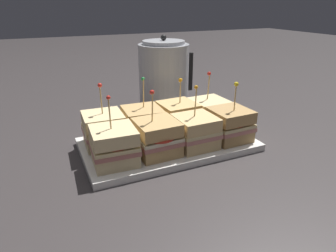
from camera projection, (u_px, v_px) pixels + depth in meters
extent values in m
plane|color=#383333|center=(168.00, 147.00, 0.81)|extent=(6.00, 6.00, 0.00)
cube|color=white|center=(168.00, 146.00, 0.81)|extent=(0.45, 0.25, 0.01)
cube|color=white|center=(168.00, 143.00, 0.80)|extent=(0.45, 0.25, 0.01)
cube|color=beige|center=(115.00, 156.00, 0.69)|extent=(0.10, 0.10, 0.03)
cube|color=#B26B60|center=(114.00, 148.00, 0.68)|extent=(0.11, 0.11, 0.01)
cube|color=beige|center=(114.00, 144.00, 0.68)|extent=(0.11, 0.11, 0.01)
cylinder|color=red|center=(116.00, 145.00, 0.66)|extent=(0.06, 0.06, 0.00)
cube|color=beige|center=(113.00, 135.00, 0.67)|extent=(0.10, 0.10, 0.03)
cylinder|color=tan|center=(110.00, 115.00, 0.66)|extent=(0.00, 0.01, 0.08)
sphere|color=red|center=(108.00, 98.00, 0.64)|extent=(0.01, 0.01, 0.01)
cube|color=tan|center=(157.00, 147.00, 0.73)|extent=(0.10, 0.10, 0.03)
cube|color=#B26B60|center=(157.00, 140.00, 0.73)|extent=(0.11, 0.11, 0.01)
cube|color=beige|center=(157.00, 136.00, 0.72)|extent=(0.10, 0.10, 0.01)
cylinder|color=red|center=(160.00, 137.00, 0.70)|extent=(0.07, 0.07, 0.00)
cube|color=tan|center=(157.00, 127.00, 0.71)|extent=(0.10, 0.10, 0.03)
cylinder|color=tan|center=(152.00, 109.00, 0.69)|extent=(0.00, 0.01, 0.08)
sphere|color=red|center=(152.00, 92.00, 0.68)|extent=(0.01, 0.01, 0.01)
cube|color=#DBB77A|center=(195.00, 140.00, 0.77)|extent=(0.10, 0.10, 0.03)
cube|color=tan|center=(195.00, 133.00, 0.76)|extent=(0.10, 0.10, 0.01)
cube|color=beige|center=(195.00, 130.00, 0.76)|extent=(0.10, 0.10, 0.01)
cube|color=#E8C281|center=(195.00, 122.00, 0.75)|extent=(0.10, 0.10, 0.03)
cylinder|color=tan|center=(195.00, 104.00, 0.73)|extent=(0.00, 0.01, 0.09)
sphere|color=orange|center=(196.00, 87.00, 0.72)|extent=(0.01, 0.01, 0.01)
cube|color=tan|center=(229.00, 134.00, 0.81)|extent=(0.10, 0.10, 0.03)
cube|color=tan|center=(229.00, 127.00, 0.80)|extent=(0.11, 0.11, 0.01)
cube|color=beige|center=(230.00, 123.00, 0.80)|extent=(0.10, 0.10, 0.01)
cylinder|color=red|center=(234.00, 123.00, 0.78)|extent=(0.05, 0.05, 0.00)
cube|color=tan|center=(230.00, 115.00, 0.79)|extent=(0.10, 0.10, 0.03)
cylinder|color=tan|center=(235.00, 99.00, 0.77)|extent=(0.00, 0.00, 0.08)
sphere|color=yellow|center=(236.00, 84.00, 0.75)|extent=(0.01, 0.01, 0.01)
cube|color=beige|center=(105.00, 139.00, 0.78)|extent=(0.10, 0.10, 0.03)
cube|color=tan|center=(104.00, 131.00, 0.77)|extent=(0.11, 0.11, 0.01)
cube|color=beige|center=(104.00, 128.00, 0.77)|extent=(0.10, 0.10, 0.01)
cylinder|color=red|center=(105.00, 128.00, 0.75)|extent=(0.07, 0.07, 0.00)
cube|color=beige|center=(103.00, 120.00, 0.76)|extent=(0.10, 0.10, 0.03)
cylinder|color=tan|center=(101.00, 101.00, 0.75)|extent=(0.00, 0.01, 0.08)
sphere|color=red|center=(100.00, 85.00, 0.73)|extent=(0.01, 0.01, 0.01)
cube|color=tan|center=(143.00, 132.00, 0.82)|extent=(0.10, 0.10, 0.03)
cube|color=#B26B60|center=(143.00, 125.00, 0.81)|extent=(0.11, 0.11, 0.01)
cube|color=beige|center=(143.00, 122.00, 0.81)|extent=(0.11, 0.11, 0.01)
cylinder|color=red|center=(145.00, 122.00, 0.79)|extent=(0.06, 0.06, 0.00)
cube|color=tan|center=(142.00, 114.00, 0.80)|extent=(0.10, 0.10, 0.03)
cylinder|color=tan|center=(143.00, 95.00, 0.79)|extent=(0.00, 0.01, 0.09)
sphere|color=green|center=(143.00, 79.00, 0.77)|extent=(0.01, 0.01, 0.01)
cube|color=tan|center=(178.00, 126.00, 0.86)|extent=(0.10, 0.10, 0.03)
cube|color=tan|center=(178.00, 119.00, 0.85)|extent=(0.11, 0.11, 0.01)
cube|color=beige|center=(178.00, 116.00, 0.85)|extent=(0.11, 0.11, 0.01)
cylinder|color=red|center=(181.00, 116.00, 0.83)|extent=(0.06, 0.06, 0.00)
cube|color=#E0B771|center=(178.00, 108.00, 0.84)|extent=(0.10, 0.10, 0.03)
cylinder|color=tan|center=(180.00, 93.00, 0.83)|extent=(0.00, 0.00, 0.08)
sphere|color=orange|center=(180.00, 80.00, 0.81)|extent=(0.01, 0.01, 0.01)
cube|color=beige|center=(208.00, 120.00, 0.90)|extent=(0.10, 0.10, 0.03)
cube|color=tan|center=(209.00, 114.00, 0.89)|extent=(0.11, 0.11, 0.01)
cube|color=beige|center=(209.00, 111.00, 0.89)|extent=(0.10, 0.10, 0.01)
cube|color=beige|center=(209.00, 105.00, 0.88)|extent=(0.10, 0.10, 0.03)
cylinder|color=tan|center=(208.00, 88.00, 0.87)|extent=(0.00, 0.01, 0.09)
sphere|color=red|center=(209.00, 74.00, 0.85)|extent=(0.01, 0.01, 0.01)
cylinder|color=#B7BABF|center=(164.00, 77.00, 1.07)|extent=(0.18, 0.18, 0.23)
cylinder|color=#B7BABF|center=(164.00, 42.00, 1.02)|extent=(0.15, 0.15, 0.01)
sphere|color=black|center=(164.00, 37.00, 1.02)|extent=(0.02, 0.02, 0.02)
cube|color=black|center=(189.00, 71.00, 1.10)|extent=(0.02, 0.02, 0.14)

